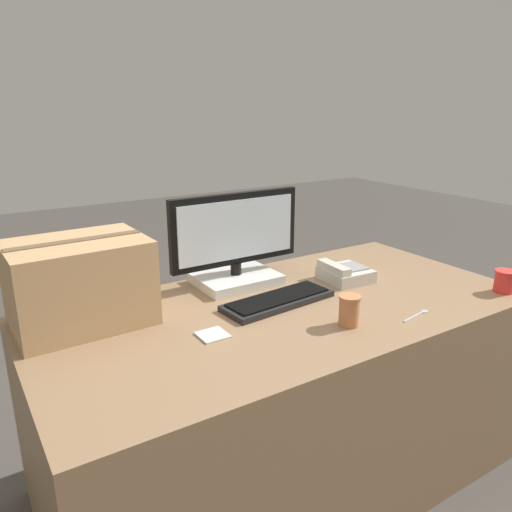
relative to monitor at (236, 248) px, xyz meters
The scene contains 10 objects.
ground_plane 0.94m from the monitor, 82.89° to the right, with size 12.00×12.00×0.00m, color #47423D.
office_desk 0.60m from the monitor, 82.89° to the right, with size 1.80×0.90×0.74m.
monitor is the anchor object (origin of this frame).
keyboard 0.30m from the monitor, 85.37° to the right, with size 0.45×0.19×0.03m.
desk_phone 0.46m from the monitor, 28.27° to the right, with size 0.19×0.19×0.08m.
paper_cup_left 0.56m from the monitor, 78.20° to the right, with size 0.07×0.07×0.10m.
paper_cup_right 1.05m from the monitor, 37.79° to the right, with size 0.08×0.08×0.09m.
spoon 0.74m from the monitor, 58.08° to the right, with size 0.15×0.04×0.00m.
cardboard_box 0.63m from the monitor, behind, with size 0.44×0.33×0.29m.
sticky_note_pad 0.50m from the monitor, 129.32° to the right, with size 0.09×0.09×0.01m.
Camera 1 is at (-1.00, -1.36, 1.45)m, focal length 35.00 mm.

